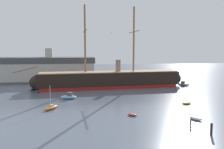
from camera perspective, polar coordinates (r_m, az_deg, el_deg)
name	(u,v)px	position (r m, az deg, el deg)	size (l,w,h in m)	color
ground_plane	(165,146)	(36.96, 13.33, -17.07)	(400.00, 400.00, 0.00)	slate
tall_ship	(110,79)	(86.19, -0.52, -1.26)	(64.11, 14.14, 30.82)	maroon
dinghy_foreground_right	(196,118)	(50.93, 20.44, -10.36)	(2.55, 2.88, 0.64)	silver
dinghy_near_centre	(132,115)	(50.88, 5.13, -10.08)	(2.30, 1.93, 0.50)	#B22D28
sailboat_mid_left	(51,107)	(57.92, -15.09, -8.00)	(3.61, 4.63, 5.99)	orange
dinghy_mid_right	(187,103)	(64.16, 18.31, -6.87)	(2.85, 1.25, 0.67)	gold
motorboat_alongside_bow	(69,97)	(68.73, -10.86, -5.50)	(4.92, 2.49, 1.98)	#7FB2D6
motorboat_far_left	(33,88)	(88.27, -19.35, -3.17)	(2.33, 4.65, 1.88)	gray
motorboat_far_right	(184,84)	(96.18, 17.61, -2.35)	(4.94, 4.06, 1.94)	gray
motorboat_distant_centre	(116,82)	(97.86, 1.12, -1.96)	(2.68, 4.45, 1.74)	#236670
mooring_piling_nearest	(191,122)	(46.46, 19.23, -11.16)	(0.31, 0.31, 1.82)	#423323
mooring_piling_left_pair	(211,129)	(43.20, 23.79, -12.51)	(0.40, 0.40, 2.06)	#382B1E
dockside_warehouse_left	(33,70)	(110.15, -19.40, 1.19)	(61.30, 17.09, 15.31)	#565659
seagull_in_flight	(111,33)	(59.57, -0.15, 10.36)	(0.69, 1.14, 0.14)	silver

